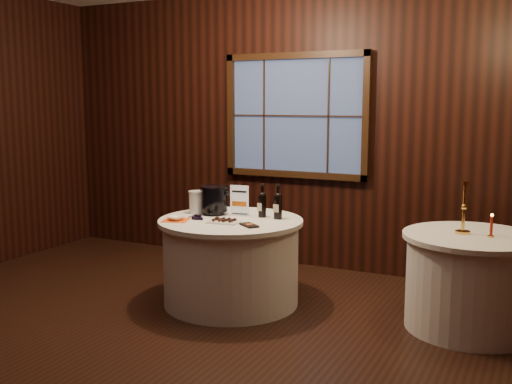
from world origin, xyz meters
The scene contains 16 objects.
ground centered at (0.00, 0.00, 0.00)m, with size 6.00×6.00×0.00m, color black.
back_wall centered at (0.00, 2.48, 1.54)m, with size 6.00×0.10×3.00m.
main_table centered at (0.00, 1.00, 0.39)m, with size 1.28×1.28×0.77m.
side_table centered at (2.00, 1.30, 0.39)m, with size 1.08×1.08×0.77m.
sign_stand centered at (-0.01, 1.19, 0.87)m, with size 0.18×0.10×0.29m.
port_bottle_left centered at (0.21, 1.21, 0.90)m, with size 0.07×0.08×0.30m.
port_bottle_right centered at (0.37, 1.20, 0.91)m, with size 0.07×0.08×0.31m.
ice_bucket centered at (-0.24, 1.13, 0.91)m, with size 0.26×0.26×0.26m.
chocolate_plate centered at (0.03, 0.83, 0.79)m, with size 0.28×0.20×0.04m.
chocolate_box centered at (0.29, 0.80, 0.78)m, with size 0.19×0.10×0.02m, color black.
grape_bunch centered at (-0.25, 0.86, 0.79)m, with size 0.19×0.09×0.04m.
glass_pitcher centered at (-0.42, 1.11, 0.88)m, with size 0.20×0.15×0.21m.
orange_napkin centered at (-0.40, 0.73, 0.77)m, with size 0.22×0.22×0.00m, color #EE5914.
cracker_bowl centered at (-0.40, 0.73, 0.79)m, with size 0.14×0.14×0.03m, color white.
brass_candlestick centered at (1.92, 1.30, 0.92)m, with size 0.12×0.12×0.42m.
red_candle centered at (2.13, 1.26, 0.84)m, with size 0.05×0.05×0.18m.
Camera 1 is at (2.52, -3.55, 1.79)m, focal length 42.00 mm.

